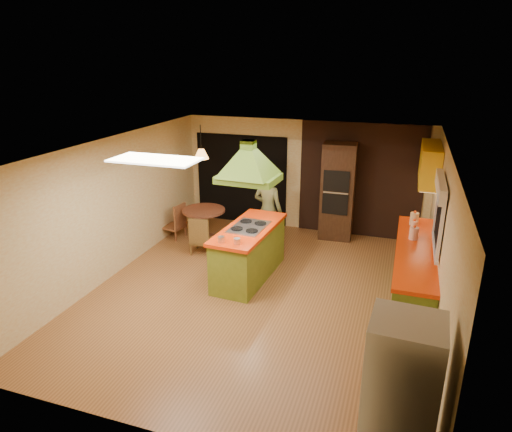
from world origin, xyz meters
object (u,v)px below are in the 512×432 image
(kitchen_island, at_px, (249,252))
(dining_table, at_px, (204,218))
(man, at_px, (268,210))
(wall_oven, at_px, (338,191))
(canister_large, at_px, (414,219))
(refrigerator, at_px, (400,395))

(kitchen_island, height_order, dining_table, kitchen_island)
(man, height_order, wall_oven, wall_oven)
(man, relative_size, wall_oven, 0.80)
(dining_table, xyz_separation_m, canister_large, (4.27, -0.19, 0.55))
(refrigerator, distance_m, dining_table, 6.31)
(man, bearing_deg, kitchen_island, 101.45)
(wall_oven, height_order, canister_large, wall_oven)
(dining_table, relative_size, canister_large, 4.08)
(canister_large, bearing_deg, dining_table, 177.51)
(man, bearing_deg, dining_table, 7.35)
(kitchen_island, xyz_separation_m, wall_oven, (1.18, 2.42, 0.56))
(kitchen_island, height_order, man, man)
(dining_table, bearing_deg, canister_large, -2.49)
(wall_oven, bearing_deg, kitchen_island, -119.06)
(wall_oven, relative_size, canister_large, 9.31)
(kitchen_island, relative_size, refrigerator, 1.22)
(refrigerator, bearing_deg, dining_table, 134.78)
(wall_oven, distance_m, canister_large, 2.01)
(man, bearing_deg, wall_oven, -128.67)
(man, xyz_separation_m, canister_large, (2.81, -0.14, 0.19))
(man, bearing_deg, canister_large, -173.52)
(kitchen_island, xyz_separation_m, canister_large, (2.76, 1.18, 0.55))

